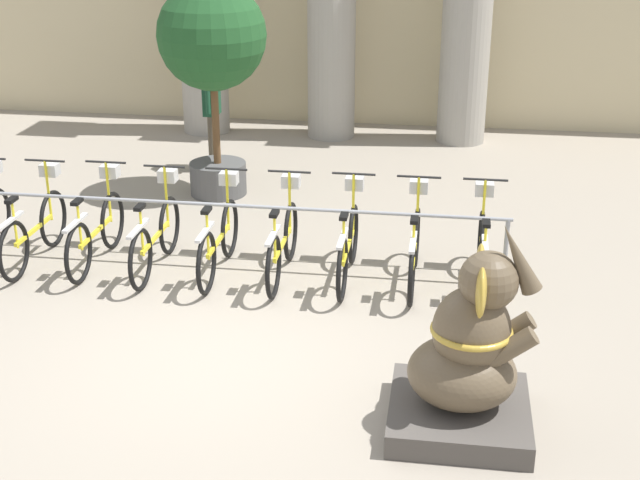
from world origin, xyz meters
The scene contains 13 objects.
ground_plane centered at (0.00, 0.00, 0.00)m, with size 60.00×60.00×0.00m, color gray.
bike_rack centered at (-0.45, 1.95, 0.65)m, with size 6.32×0.05×0.77m.
bicycle_1 centered at (-2.60, 1.82, 0.41)m, with size 0.48×1.69×1.08m.
bicycle_2 centered at (-1.88, 1.87, 0.41)m, with size 0.48×1.69×1.08m.
bicycle_3 centered at (-1.17, 1.81, 0.41)m, with size 0.48×1.69×1.08m.
bicycle_4 centered at (-0.45, 1.82, 0.41)m, with size 0.48×1.69×1.08m.
bicycle_5 centered at (0.26, 1.83, 0.41)m, with size 0.48×1.69×1.08m.
bicycle_6 centered at (0.98, 1.86, 0.41)m, with size 0.48×1.69×1.08m.
bicycle_7 centered at (1.69, 1.86, 0.41)m, with size 0.48×1.69×1.08m.
bicycle_8 centered at (2.41, 1.87, 0.41)m, with size 0.48×1.69×1.08m.
elephant_statue centered at (2.23, -0.81, 0.59)m, with size 1.11×1.11×1.77m.
person_pedestrian centered at (-1.48, 5.46, 1.04)m, with size 0.23×0.47×1.73m.
potted_tree centered at (-1.14, 4.40, 2.01)m, with size 1.44×1.44×2.90m.
Camera 1 is at (1.98, -6.99, 4.09)m, focal length 50.00 mm.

